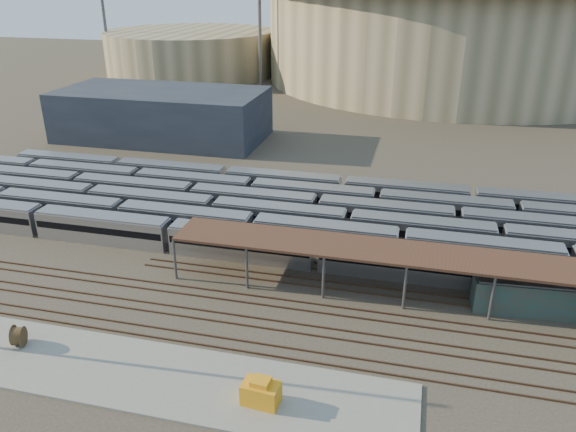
# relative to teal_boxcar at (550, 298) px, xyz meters

# --- Properties ---
(ground) EXTENTS (420.00, 420.00, 0.00)m
(ground) POSITION_rel_teal_boxcar_xyz_m (-32.24, -4.00, -1.77)
(ground) COLOR #383026
(ground) RESTS_ON ground
(apron) EXTENTS (50.00, 9.00, 0.20)m
(apron) POSITION_rel_teal_boxcar_xyz_m (-37.24, -19.00, -1.67)
(apron) COLOR gray
(apron) RESTS_ON ground
(subway_trains) EXTENTS (127.90, 23.90, 3.60)m
(subway_trains) POSITION_rel_teal_boxcar_xyz_m (-28.91, 14.50, 0.03)
(subway_trains) COLOR #A1A2A6
(subway_trains) RESTS_ON ground
(inspection_shed) EXTENTS (60.30, 6.00, 5.30)m
(inspection_shed) POSITION_rel_teal_boxcar_xyz_m (-10.24, 0.00, 3.21)
(inspection_shed) COLOR #505054
(inspection_shed) RESTS_ON ground
(empty_tracks) EXTENTS (170.00, 9.62, 0.18)m
(empty_tracks) POSITION_rel_teal_boxcar_xyz_m (-32.24, -9.00, -1.68)
(empty_tracks) COLOR #4C3323
(empty_tracks) RESTS_ON ground
(stadium) EXTENTS (124.00, 124.00, 32.50)m
(stadium) POSITION_rel_teal_boxcar_xyz_m (-7.24, 136.00, 14.70)
(stadium) COLOR #9C8B6A
(stadium) RESTS_ON ground
(secondary_arena) EXTENTS (56.00, 56.00, 14.00)m
(secondary_arena) POSITION_rel_teal_boxcar_xyz_m (-92.24, 126.00, 5.23)
(secondary_arena) COLOR #9C8B6A
(secondary_arena) RESTS_ON ground
(service_building) EXTENTS (42.00, 20.00, 10.00)m
(service_building) POSITION_rel_teal_boxcar_xyz_m (-67.24, 51.00, 3.23)
(service_building) COLOR #1E232D
(service_building) RESTS_ON ground
(floodlight_0) EXTENTS (4.00, 1.00, 38.40)m
(floodlight_0) POSITION_rel_teal_boxcar_xyz_m (-62.24, 106.00, 18.88)
(floodlight_0) COLOR #505054
(floodlight_0) RESTS_ON ground
(floodlight_1) EXTENTS (4.00, 1.00, 38.40)m
(floodlight_1) POSITION_rel_teal_boxcar_xyz_m (-117.24, 116.00, 18.88)
(floodlight_1) COLOR #505054
(floodlight_1) RESTS_ON ground
(floodlight_3) EXTENTS (4.00, 1.00, 38.40)m
(floodlight_3) POSITION_rel_teal_boxcar_xyz_m (-42.24, 156.00, 18.88)
(floodlight_3) COLOR #505054
(floodlight_3) RESTS_ON ground
(teal_boxcar) EXTENTS (15.36, 3.95, 3.55)m
(teal_boxcar) POSITION_rel_teal_boxcar_xyz_m (0.00, 0.00, 0.00)
(teal_boxcar) COLOR #1A4342
(teal_boxcar) RESTS_ON ground
(cable_reel_west) EXTENTS (1.65, 2.20, 1.95)m
(cable_reel_west) POSITION_rel_teal_boxcar_xyz_m (-49.28, -17.98, -0.60)
(cable_reel_west) COLOR #513C20
(cable_reel_west) RESTS_ON apron
(yellow_equipment) EXTENTS (3.18, 2.15, 1.89)m
(yellow_equipment) POSITION_rel_teal_boxcar_xyz_m (-24.97, -19.92, -0.63)
(yellow_equipment) COLOR orange
(yellow_equipment) RESTS_ON apron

